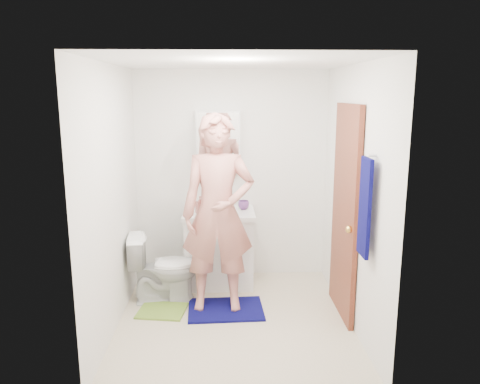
% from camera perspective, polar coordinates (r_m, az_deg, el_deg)
% --- Properties ---
extents(floor, '(2.20, 2.40, 0.02)m').
position_cam_1_polar(floor, '(4.67, -0.69, -15.47)').
color(floor, beige).
rests_on(floor, ground).
extents(ceiling, '(2.20, 2.40, 0.02)m').
position_cam_1_polar(ceiling, '(4.15, -0.78, 15.66)').
color(ceiling, white).
rests_on(ceiling, ground).
extents(wall_back, '(2.20, 0.02, 2.40)m').
position_cam_1_polar(wall_back, '(5.44, -1.04, 1.99)').
color(wall_back, white).
rests_on(wall_back, ground).
extents(wall_front, '(2.20, 0.02, 2.40)m').
position_cam_1_polar(wall_front, '(3.08, -0.19, -5.84)').
color(wall_front, white).
rests_on(wall_front, ground).
extents(wall_left, '(0.02, 2.40, 2.40)m').
position_cam_1_polar(wall_left, '(4.37, -15.45, -0.93)').
color(wall_left, white).
rests_on(wall_left, ground).
extents(wall_right, '(0.02, 2.40, 2.40)m').
position_cam_1_polar(wall_right, '(4.42, 13.81, -0.70)').
color(wall_right, white).
rests_on(wall_right, ground).
extents(vanity_cabinet, '(0.75, 0.55, 0.80)m').
position_cam_1_polar(vanity_cabinet, '(5.35, -2.56, -7.04)').
color(vanity_cabinet, white).
rests_on(vanity_cabinet, floor).
extents(countertop, '(0.79, 0.59, 0.05)m').
position_cam_1_polar(countertop, '(5.23, -2.61, -2.63)').
color(countertop, white).
rests_on(countertop, vanity_cabinet).
extents(sink_basin, '(0.40, 0.40, 0.03)m').
position_cam_1_polar(sink_basin, '(5.22, -2.61, -2.47)').
color(sink_basin, white).
rests_on(sink_basin, countertop).
extents(faucet, '(0.03, 0.03, 0.12)m').
position_cam_1_polar(faucet, '(5.38, -2.60, -1.27)').
color(faucet, silver).
rests_on(faucet, countertop).
extents(medicine_cabinet, '(0.50, 0.12, 0.70)m').
position_cam_1_polar(medicine_cabinet, '(5.31, -2.67, 6.10)').
color(medicine_cabinet, white).
rests_on(medicine_cabinet, wall_back).
extents(mirror_panel, '(0.46, 0.01, 0.66)m').
position_cam_1_polar(mirror_panel, '(5.25, -2.67, 6.03)').
color(mirror_panel, white).
rests_on(mirror_panel, wall_back).
extents(door, '(0.05, 0.80, 2.05)m').
position_cam_1_polar(door, '(4.59, 12.66, -2.43)').
color(door, brown).
rests_on(door, ground).
extents(door_knob, '(0.07, 0.07, 0.07)m').
position_cam_1_polar(door_knob, '(4.30, 13.17, -4.46)').
color(door_knob, gold).
rests_on(door_knob, door).
extents(towel, '(0.03, 0.24, 0.80)m').
position_cam_1_polar(towel, '(3.85, 14.99, -1.84)').
color(towel, '#08084E').
rests_on(towel, wall_right).
extents(towel_hook, '(0.06, 0.02, 0.02)m').
position_cam_1_polar(towel_hook, '(3.79, 15.91, 4.35)').
color(towel_hook, silver).
rests_on(towel_hook, wall_right).
extents(toilet, '(0.74, 0.47, 0.72)m').
position_cam_1_polar(toilet, '(5.00, -9.25, -9.07)').
color(toilet, white).
rests_on(toilet, floor).
extents(bath_mat, '(0.77, 0.56, 0.02)m').
position_cam_1_polar(bath_mat, '(4.85, -1.76, -14.12)').
color(bath_mat, '#08084E').
rests_on(bath_mat, floor).
extents(green_rug, '(0.51, 0.45, 0.02)m').
position_cam_1_polar(green_rug, '(4.89, -9.48, -14.08)').
color(green_rug, olive).
rests_on(green_rug, floor).
extents(soap_dispenser, '(0.11, 0.11, 0.19)m').
position_cam_1_polar(soap_dispenser, '(5.13, -4.89, -1.56)').
color(soap_dispenser, '#AE5851').
rests_on(soap_dispenser, countertop).
extents(toothbrush_cup, '(0.15, 0.15, 0.10)m').
position_cam_1_polar(toothbrush_cup, '(5.30, 0.44, -1.59)').
color(toothbrush_cup, '#733F8B').
rests_on(toothbrush_cup, countertop).
extents(man, '(0.71, 0.47, 1.94)m').
position_cam_1_polar(man, '(4.56, -2.70, -2.64)').
color(man, tan).
rests_on(man, bath_mat).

